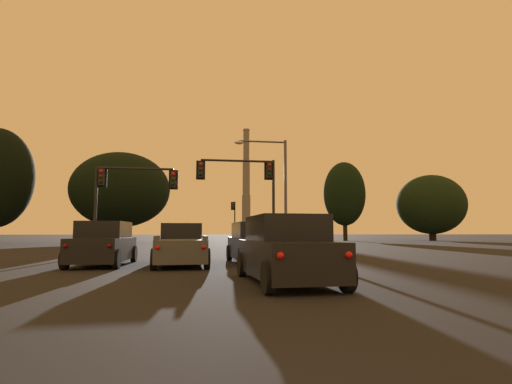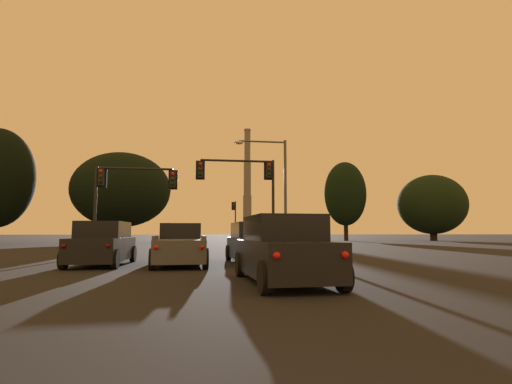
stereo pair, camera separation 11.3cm
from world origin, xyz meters
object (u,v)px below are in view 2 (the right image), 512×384
suv_right_lane_front (254,243)px  traffic_light_overhead_right (248,182)px  traffic_light_far_right (235,215)px  smokestack (247,193)px  suv_left_lane_front (103,244)px  traffic_light_overhead_left (124,187)px  street_lamp (276,181)px  pickup_truck_center_lane_front (180,246)px  suv_right_lane_second (283,250)px

suv_right_lane_front → traffic_light_overhead_right: bearing=82.3°
traffic_light_far_right → traffic_light_overhead_right: (-2.24, -34.53, 0.71)m
smokestack → traffic_light_far_right: bearing=-98.0°
suv_right_lane_front → traffic_light_far_right: size_ratio=0.82×
suv_left_lane_front → traffic_light_overhead_left: size_ratio=0.90×
suv_left_lane_front → traffic_light_overhead_left: (-0.54, 7.44, 3.28)m
traffic_light_overhead_right → suv_right_lane_front: bearing=-94.9°
street_lamp → traffic_light_overhead_left: bearing=-168.4°
street_lamp → suv_left_lane_front: bearing=-134.9°
pickup_truck_center_lane_front → traffic_light_far_right: 42.78m
suv_left_lane_front → traffic_light_overhead_left: traffic_light_overhead_left is taller
suv_left_lane_front → traffic_light_overhead_left: 8.15m
pickup_truck_center_lane_front → street_lamp: street_lamp is taller
traffic_light_overhead_left → traffic_light_far_right: bearing=73.9°
traffic_light_overhead_left → traffic_light_overhead_right: bearing=1.3°
traffic_light_overhead_right → street_lamp: (2.26, 1.88, 0.30)m
suv_left_lane_front → smokestack: bearing=81.6°
suv_right_lane_second → smokestack: size_ratio=0.11×
pickup_truck_center_lane_front → traffic_light_overhead_right: size_ratio=0.90×
street_lamp → suv_right_lane_front: bearing=-107.5°
traffic_light_overhead_left → smokestack: 143.00m
suv_right_lane_second → traffic_light_overhead_left: (-6.92, 14.47, 3.28)m
street_lamp → smokestack: 139.49m
suv_right_lane_front → traffic_light_overhead_right: traffic_light_overhead_right is taller
suv_left_lane_front → pickup_truck_center_lane_front: bearing=-0.1°
traffic_light_overhead_left → smokestack: bearing=80.0°
suv_left_lane_front → traffic_light_overhead_right: (7.22, 7.62, 3.80)m
pickup_truck_center_lane_front → suv_right_lane_second: bearing=-67.8°
traffic_light_overhead_left → traffic_light_overhead_right: size_ratio=0.89×
suv_right_lane_second → traffic_light_overhead_left: size_ratio=0.91×
smokestack → suv_right_lane_second: bearing=-96.6°
traffic_light_far_right → traffic_light_overhead_right: bearing=-93.7°
traffic_light_overhead_left → street_lamp: (10.02, 2.06, 0.82)m
street_lamp → pickup_truck_center_lane_front: bearing=-123.0°
traffic_light_overhead_right → traffic_light_overhead_left: bearing=-178.7°
suv_right_lane_second → traffic_light_overhead_right: 15.16m
suv_right_lane_front → traffic_light_far_right: (2.87, 41.79, 3.09)m
traffic_light_overhead_right → street_lamp: street_lamp is taller
pickup_truck_center_lane_front → smokestack: 150.12m
traffic_light_far_right → street_lamp: size_ratio=0.76×
smokestack → pickup_truck_center_lane_front: bearing=-98.1°
suv_left_lane_front → traffic_light_overhead_right: traffic_light_overhead_right is taller
suv_left_lane_front → smokestack: size_ratio=0.11×
pickup_truck_center_lane_front → traffic_light_overhead_right: traffic_light_overhead_right is taller
traffic_light_overhead_right → suv_left_lane_front: bearing=-133.4°
smokestack → street_lamp: bearing=-96.1°
smokestack → traffic_light_overhead_right: bearing=-97.0°
street_lamp → smokestack: size_ratio=0.18×
suv_left_lane_front → traffic_light_overhead_left: bearing=95.1°
suv_right_lane_second → street_lamp: (3.09, 16.53, 4.10)m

